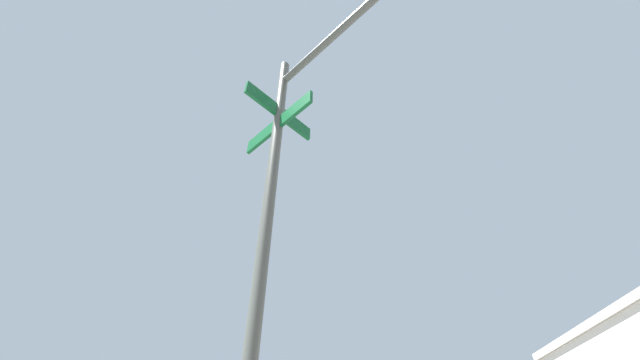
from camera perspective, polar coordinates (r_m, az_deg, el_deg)
name	(u,v)px	position (r m, az deg, el deg)	size (l,w,h in m)	color
traffic_signal_near	(375,80)	(3.37, 8.55, 15.04)	(2.94, 2.62, 6.35)	#474C47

